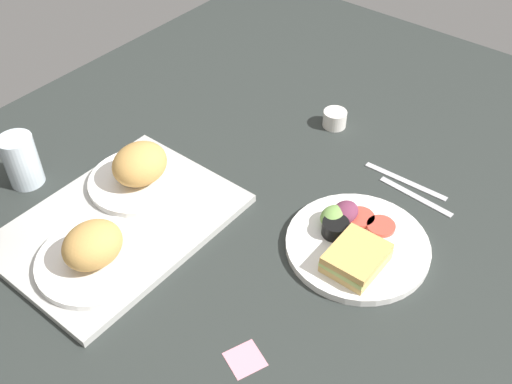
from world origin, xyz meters
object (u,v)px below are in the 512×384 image
at_px(plate_with_salad, 354,243).
at_px(drinking_glass, 21,161).
at_px(bread_plate_near, 94,252).
at_px(sticky_note, 245,359).
at_px(fork, 416,196).
at_px(knife, 405,181).
at_px(serving_tray, 120,223).
at_px(bread_plate_far, 139,170).
at_px(espresso_cup, 335,119).

relative_size(plate_with_salad, drinking_glass, 2.38).
bearing_deg(drinking_glass, bread_plate_near, -102.33).
bearing_deg(plate_with_salad, sticky_note, 178.06).
height_order(bread_plate_near, fork, bread_plate_near).
xyz_separation_m(fork, knife, (0.03, 0.04, 0.00)).
relative_size(serving_tray, sticky_note, 8.04).
relative_size(plate_with_salad, fork, 1.61).
xyz_separation_m(bread_plate_near, plate_with_salad, (0.34, -0.34, -0.03)).
height_order(serving_tray, fork, serving_tray).
relative_size(drinking_glass, fork, 0.68).
relative_size(bread_plate_far, knife, 1.10).
bearing_deg(knife, drinking_glass, 37.41).
relative_size(bread_plate_near, drinking_glass, 1.88).
distance_m(plate_with_salad, drinking_glass, 0.71).
xyz_separation_m(fork, sticky_note, (-0.52, 0.03, -0.00)).
relative_size(plate_with_salad, knife, 1.44).
height_order(drinking_glass, sticky_note, drinking_glass).
relative_size(serving_tray, plate_with_salad, 1.64).
bearing_deg(bread_plate_near, knife, -29.64).
bearing_deg(bread_plate_far, knife, -48.90).
xyz_separation_m(bread_plate_far, sticky_note, (-0.18, -0.43, -0.05)).
bearing_deg(bread_plate_near, drinking_glass, 77.67).
height_order(serving_tray, espresso_cup, espresso_cup).
bearing_deg(serving_tray, fork, -43.37).
bearing_deg(bread_plate_near, fork, -33.98).
bearing_deg(bread_plate_near, plate_with_salad, -45.46).
xyz_separation_m(serving_tray, plate_with_salad, (0.24, -0.39, 0.01)).
bearing_deg(drinking_glass, bread_plate_far, -57.27).
relative_size(drinking_glass, sticky_note, 2.06).
bearing_deg(serving_tray, drinking_glass, 97.23).
height_order(bread_plate_near, knife, bread_plate_near).
distance_m(drinking_glass, knife, 0.81).
height_order(plate_with_salad, fork, plate_with_salad).
bearing_deg(drinking_glass, espresso_cup, -34.78).
bearing_deg(knife, bread_plate_far, 39.98).
distance_m(bread_plate_near, espresso_cup, 0.66).
bearing_deg(espresso_cup, sticky_note, -159.27).
relative_size(bread_plate_far, plate_with_salad, 0.76).
distance_m(knife, sticky_note, 0.55).
bearing_deg(sticky_note, espresso_cup, 20.73).
distance_m(bread_plate_far, drinking_glass, 0.25).
xyz_separation_m(bread_plate_near, bread_plate_far, (0.20, 0.10, 0.00)).
distance_m(bread_plate_near, bread_plate_far, 0.23).
xyz_separation_m(bread_plate_far, fork, (0.34, -0.46, -0.05)).
relative_size(bread_plate_near, espresso_cup, 3.88).
distance_m(espresso_cup, knife, 0.24).
bearing_deg(knife, plate_with_salad, 92.71).
bearing_deg(bread_plate_near, bread_plate_far, 25.74).
bearing_deg(knife, bread_plate_near, 59.24).
distance_m(drinking_glass, fork, 0.83).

